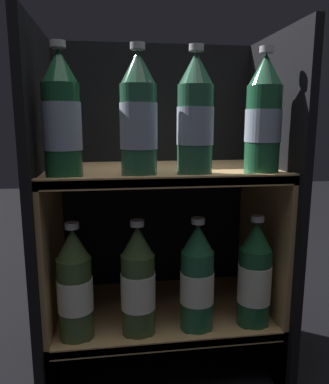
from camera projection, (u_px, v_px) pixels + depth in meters
fridge_back_wall at (154, 195)px, 1.15m from camera, size 0.61×0.02×0.88m
fridge_side_left at (44, 212)px, 0.93m from camera, size 0.02×0.38×0.88m
fridge_side_right at (270, 205)px, 1.01m from camera, size 0.02×0.38×0.88m
shelf_lower at (162, 318)px, 1.02m from camera, size 0.57×0.34×0.16m
shelf_upper at (162, 227)px, 0.97m from camera, size 0.57×0.34×0.55m
bottle_upper_front_0 at (62, 118)px, 0.79m from camera, size 0.08×0.08×0.28m
bottle_upper_front_1 at (139, 118)px, 0.81m from camera, size 0.08×0.08×0.28m
bottle_upper_front_2 at (195, 118)px, 0.83m from camera, size 0.08×0.08×0.28m
bottle_upper_front_3 at (263, 118)px, 0.85m from camera, size 0.08×0.08×0.28m
bottle_lower_front_0 at (75, 287)px, 0.86m from camera, size 0.08×0.08×0.28m
bottle_lower_front_1 at (138, 283)px, 0.88m from camera, size 0.08×0.08×0.28m
bottle_lower_front_2 at (197, 280)px, 0.90m from camera, size 0.08×0.08×0.28m
bottle_lower_front_3 at (255, 277)px, 0.92m from camera, size 0.08×0.08×0.28m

